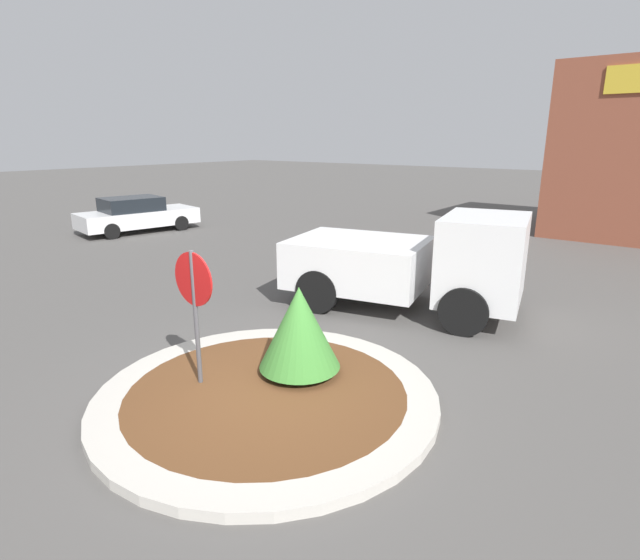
{
  "coord_description": "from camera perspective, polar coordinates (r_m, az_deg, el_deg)",
  "views": [
    {
      "loc": [
        4.64,
        -4.75,
        3.71
      ],
      "look_at": [
        -0.74,
        2.24,
        1.2
      ],
      "focal_mm": 28.0,
      "sensor_mm": 36.0,
      "label": 1
    }
  ],
  "objects": [
    {
      "name": "ground_plane",
      "position": [
        7.6,
        -6.05,
        -13.43
      ],
      "size": [
        120.0,
        120.0,
        0.0
      ],
      "primitive_type": "plane",
      "color": "#514F4C"
    },
    {
      "name": "traffic_island",
      "position": [
        7.57,
        -6.07,
        -12.95
      ],
      "size": [
        4.98,
        4.98,
        0.15
      ],
      "color": "#BCB7AD",
      "rests_on": "ground_plane"
    },
    {
      "name": "stop_sign",
      "position": [
        7.43,
        -14.16,
        -1.71
      ],
      "size": [
        0.8,
        0.07,
        2.19
      ],
      "color": "#4C4C51",
      "rests_on": "ground_plane"
    },
    {
      "name": "island_shrub",
      "position": [
        7.72,
        -2.36,
        -5.45
      ],
      "size": [
        1.27,
        1.27,
        1.41
      ],
      "color": "brown",
      "rests_on": "traffic_island"
    },
    {
      "name": "utility_truck",
      "position": [
        11.16,
        10.47,
        2.02
      ],
      "size": [
        5.42,
        3.34,
        2.2
      ],
      "rotation": [
        0.0,
        0.0,
        0.22
      ],
      "color": "white",
      "rests_on": "ground_plane"
    },
    {
      "name": "parked_sedan_white",
      "position": [
        21.87,
        -20.22,
        7.03
      ],
      "size": [
        2.71,
        4.88,
        1.42
      ],
      "rotation": [
        0.0,
        0.0,
        1.38
      ],
      "color": "silver",
      "rests_on": "ground_plane"
    }
  ]
}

